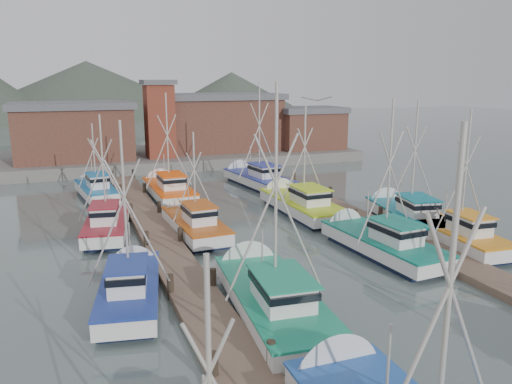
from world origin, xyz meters
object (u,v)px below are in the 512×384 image
object	(u,v)px
boat_8	(193,223)
boat_12	(168,189)
lookout_tower	(160,118)
boat_4	(269,295)

from	to	relation	value
boat_8	boat_12	size ratio (longest dim) A/B	0.88
boat_12	lookout_tower	bearing A→B (deg)	80.46
lookout_tower	boat_4	size ratio (longest dim) A/B	0.80
boat_8	boat_12	xyz separation A→B (m)	(0.47, 10.85, 0.01)
boat_4	boat_12	bearing A→B (deg)	94.89
lookout_tower	boat_4	xyz separation A→B (m)	(-2.23, -37.55, -4.86)
boat_4	boat_12	xyz separation A→B (m)	(0.06, 22.86, -0.00)
boat_4	boat_8	world-z (taller)	boat_4
lookout_tower	boat_12	size ratio (longest dim) A/B	0.89
lookout_tower	boat_12	xyz separation A→B (m)	(-2.16, -14.69, -4.87)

